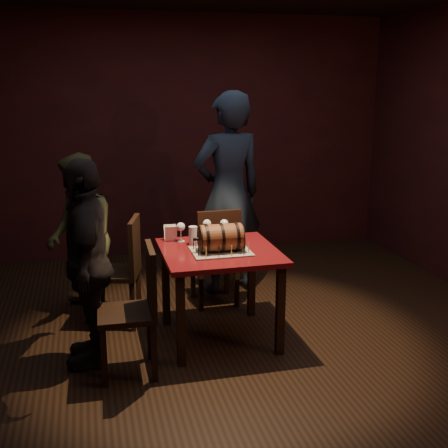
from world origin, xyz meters
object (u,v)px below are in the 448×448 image
at_px(barrel_cake, 221,238).
at_px(person_left_rear, 80,237).
at_px(chair_left_front, 138,303).
at_px(wine_glass_mid, 207,225).
at_px(chair_left_rear, 124,265).
at_px(pub_table, 220,263).
at_px(wine_glass_left, 181,228).
at_px(pint_of_ale, 193,236).
at_px(chair_back, 216,252).
at_px(person_back, 228,194).
at_px(wine_glass_right, 224,224).
at_px(person_left_front, 88,263).

bearing_deg(barrel_cake, person_left_rear, 143.04).
bearing_deg(chair_left_front, wine_glass_mid, 48.48).
xyz_separation_m(wine_glass_mid, person_left_rear, (-1.04, 0.37, -0.14)).
bearing_deg(chair_left_rear, barrel_cake, -37.79).
xyz_separation_m(pub_table, barrel_cake, (-0.01, -0.06, 0.23)).
height_order(wine_glass_left, pint_of_ale, wine_glass_left).
relative_size(barrel_cake, wine_glass_mid, 2.39).
bearing_deg(wine_glass_mid, pint_of_ale, -132.93).
xyz_separation_m(wine_glass_left, chair_left_front, (-0.43, -0.70, -0.35)).
bearing_deg(chair_back, wine_glass_mid, -115.94).
distance_m(barrel_cake, person_back, 1.16).
relative_size(pub_table, wine_glass_right, 5.59).
xyz_separation_m(pint_of_ale, chair_left_rear, (-0.55, 0.29, -0.30)).
height_order(pub_table, pint_of_ale, pint_of_ale).
relative_size(pub_table, barrel_cake, 2.34).
distance_m(person_back, person_left_front, 1.80).
bearing_deg(wine_glass_mid, person_back, 62.34).
bearing_deg(person_back, chair_left_front, 42.60).
xyz_separation_m(chair_left_front, person_back, (1.02, 1.43, 0.46)).
bearing_deg(chair_left_front, pint_of_ale, 48.89).
bearing_deg(person_left_rear, person_left_front, -9.63).
relative_size(wine_glass_mid, wine_glass_right, 1.00).
xyz_separation_m(pub_table, chair_left_front, (-0.68, -0.39, -0.12)).
bearing_deg(wine_glass_left, chair_left_front, -121.70).
xyz_separation_m(wine_glass_left, person_back, (0.59, 0.73, 0.11)).
bearing_deg(chair_left_front, barrel_cake, 25.65).
bearing_deg(chair_left_rear, wine_glass_left, -21.42).
distance_m(wine_glass_right, person_back, 0.75).
bearing_deg(chair_back, person_left_rear, 177.33).
distance_m(pub_table, chair_left_rear, 0.88).
bearing_deg(wine_glass_right, chair_back, 87.70).
height_order(barrel_cake, wine_glass_left, barrel_cake).
height_order(wine_glass_mid, chair_back, chair_back).
relative_size(chair_left_front, person_left_rear, 0.64).
xyz_separation_m(pint_of_ale, chair_left_front, (-0.51, -0.59, -0.30)).
bearing_deg(person_back, barrel_cake, 60.91).
xyz_separation_m(pub_table, person_left_front, (-1.01, -0.14, 0.12)).
bearing_deg(chair_left_front, wine_glass_left, 58.30).
relative_size(chair_left_front, person_back, 0.48).
relative_size(barrel_cake, person_back, 0.20).
xyz_separation_m(chair_back, person_left_rear, (-1.20, 0.06, 0.20)).
height_order(pub_table, wine_glass_right, wine_glass_right).
bearing_deg(person_left_rear, chair_left_rear, 41.40).
height_order(wine_glass_right, pint_of_ale, wine_glass_right).
height_order(person_back, person_left_rear, person_back).
bearing_deg(person_left_front, pint_of_ale, 117.50).
bearing_deg(person_left_front, wine_glass_mid, 122.44).
distance_m(pub_table, person_left_rear, 1.30).
height_order(wine_glass_left, chair_left_front, chair_left_front).
height_order(pub_table, person_back, person_back).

